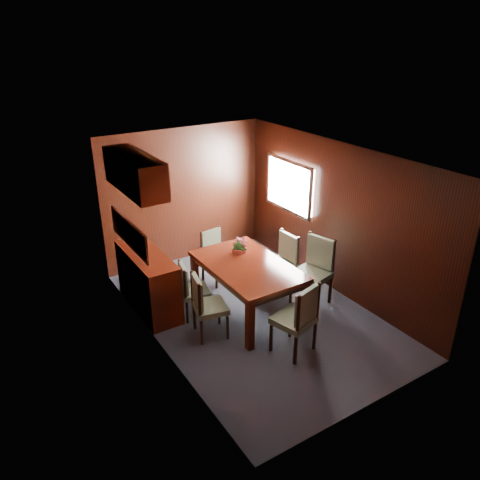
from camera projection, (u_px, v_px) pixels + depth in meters
ground at (254, 313)px, 7.01m from camera, size 4.50×4.50×0.00m
room_shell at (237, 206)px, 6.54m from camera, size 3.06×4.52×2.41m
sideboard at (148, 281)px, 6.99m from camera, size 0.48×1.40×0.90m
dining_table at (247, 271)px, 6.78m from camera, size 1.06×1.70×0.80m
chair_left_near at (205, 303)px, 6.31m from camera, size 0.51×0.52×0.93m
chair_left_far at (190, 287)px, 6.77m from camera, size 0.47×0.49×0.86m
chair_right_near at (315, 267)px, 7.10m from camera, size 0.60×0.61×1.07m
chair_right_far at (283, 259)px, 7.47m from camera, size 0.46×0.48×0.96m
chair_head at (299, 316)px, 5.94m from camera, size 0.58×0.57×1.02m
chair_foot at (215, 253)px, 7.76m from camera, size 0.49×0.48×0.90m
flower_centerpiece at (239, 245)px, 7.05m from camera, size 0.24×0.24×0.24m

